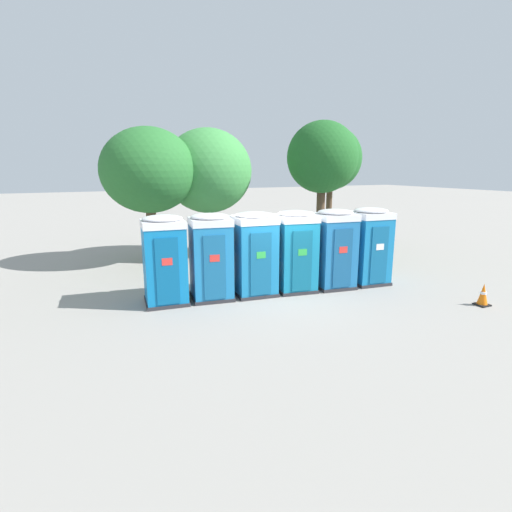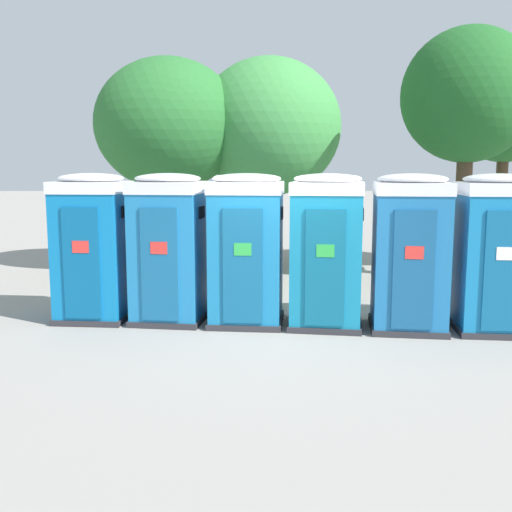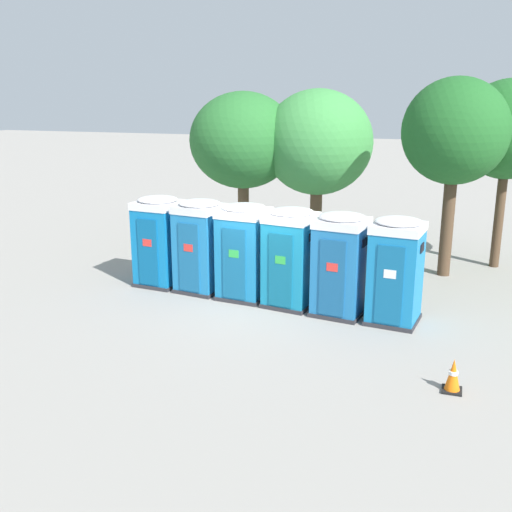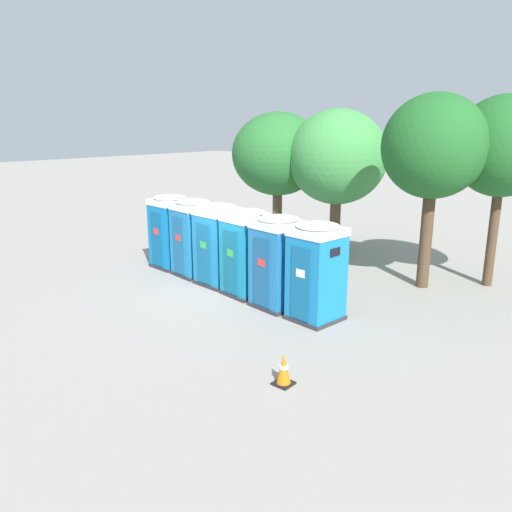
{
  "view_description": "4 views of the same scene",
  "coord_description": "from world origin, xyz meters",
  "px_view_note": "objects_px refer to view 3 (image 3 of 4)",
  "views": [
    {
      "loc": [
        -5.59,
        -10.39,
        3.82
      ],
      "look_at": [
        -0.59,
        0.3,
        1.2
      ],
      "focal_mm": 28.0,
      "sensor_mm": 36.0,
      "label": 1
    },
    {
      "loc": [
        -0.55,
        -9.64,
        2.62
      ],
      "look_at": [
        -0.48,
        0.29,
        1.16
      ],
      "focal_mm": 42.0,
      "sensor_mm": 36.0,
      "label": 2
    },
    {
      "loc": [
        4.59,
        -13.96,
        5.29
      ],
      "look_at": [
        -0.28,
        0.26,
        1.19
      ],
      "focal_mm": 42.0,
      "sensor_mm": 36.0,
      "label": 3
    },
    {
      "loc": [
        10.02,
        -10.31,
        4.85
      ],
      "look_at": [
        1.1,
        0.09,
        1.24
      ],
      "focal_mm": 35.0,
      "sensor_mm": 36.0,
      "label": 4
    }
  ],
  "objects_px": {
    "portapotty_3": "(290,257)",
    "portapotty_5": "(396,270)",
    "street_tree_0": "(508,130)",
    "street_tree_1": "(243,141)",
    "street_tree_3": "(318,143)",
    "portapotty_0": "(159,240)",
    "portapotty_1": "(200,245)",
    "traffic_cone": "(453,376)",
    "portapotty_2": "(244,251)",
    "portapotty_4": "(340,264)",
    "street_tree_2": "(455,133)"
  },
  "relations": [
    {
      "from": "portapotty_3",
      "to": "portapotty_5",
      "type": "bearing_deg",
      "value": -7.09
    },
    {
      "from": "street_tree_0",
      "to": "street_tree_1",
      "type": "xyz_separation_m",
      "value": [
        -8.48,
        0.14,
        -0.53
      ]
    },
    {
      "from": "street_tree_3",
      "to": "portapotty_0",
      "type": "bearing_deg",
      "value": -119.81
    },
    {
      "from": "portapotty_1",
      "to": "traffic_cone",
      "type": "relative_size",
      "value": 3.97
    },
    {
      "from": "street_tree_1",
      "to": "street_tree_0",
      "type": "bearing_deg",
      "value": -0.96
    },
    {
      "from": "portapotty_2",
      "to": "portapotty_3",
      "type": "bearing_deg",
      "value": -7.86
    },
    {
      "from": "traffic_cone",
      "to": "portapotty_2",
      "type": "bearing_deg",
      "value": 145.64
    },
    {
      "from": "portapotty_0",
      "to": "traffic_cone",
      "type": "distance_m",
      "value": 9.06
    },
    {
      "from": "portapotty_4",
      "to": "street_tree_1",
      "type": "xyz_separation_m",
      "value": [
        -4.66,
        5.88,
        2.41
      ]
    },
    {
      "from": "portapotty_0",
      "to": "street_tree_2",
      "type": "xyz_separation_m",
      "value": [
        7.63,
        3.56,
        2.93
      ]
    },
    {
      "from": "portapotty_3",
      "to": "traffic_cone",
      "type": "distance_m",
      "value": 5.48
    },
    {
      "from": "traffic_cone",
      "to": "street_tree_0",
      "type": "bearing_deg",
      "value": 83.37
    },
    {
      "from": "portapotty_3",
      "to": "street_tree_2",
      "type": "relative_size",
      "value": 0.44
    },
    {
      "from": "portapotty_0",
      "to": "portapotty_1",
      "type": "bearing_deg",
      "value": -6.2
    },
    {
      "from": "portapotty_0",
      "to": "street_tree_3",
      "type": "bearing_deg",
      "value": 60.19
    },
    {
      "from": "portapotty_3",
      "to": "street_tree_3",
      "type": "distance_m",
      "value": 6.57
    },
    {
      "from": "portapotty_5",
      "to": "street_tree_0",
      "type": "height_order",
      "value": "street_tree_0"
    },
    {
      "from": "portapotty_0",
      "to": "street_tree_1",
      "type": "relative_size",
      "value": 0.47
    },
    {
      "from": "street_tree_0",
      "to": "street_tree_3",
      "type": "relative_size",
      "value": 1.05
    },
    {
      "from": "street_tree_1",
      "to": "street_tree_2",
      "type": "distance_m",
      "value": 7.2
    },
    {
      "from": "portapotty_5",
      "to": "traffic_cone",
      "type": "relative_size",
      "value": 3.97
    },
    {
      "from": "portapotty_3",
      "to": "portapotty_4",
      "type": "relative_size",
      "value": 1.0
    },
    {
      "from": "portapotty_3",
      "to": "street_tree_0",
      "type": "height_order",
      "value": "street_tree_0"
    },
    {
      "from": "portapotty_0",
      "to": "portapotty_2",
      "type": "height_order",
      "value": "same"
    },
    {
      "from": "portapotty_4",
      "to": "portapotty_2",
      "type": "bearing_deg",
      "value": 171.56
    },
    {
      "from": "street_tree_2",
      "to": "traffic_cone",
      "type": "relative_size",
      "value": 9.01
    },
    {
      "from": "portapotty_1",
      "to": "portapotty_4",
      "type": "bearing_deg",
      "value": -8.13
    },
    {
      "from": "street_tree_1",
      "to": "portapotty_4",
      "type": "bearing_deg",
      "value": -51.62
    },
    {
      "from": "portapotty_5",
      "to": "traffic_cone",
      "type": "xyz_separation_m",
      "value": [
        1.43,
        -3.18,
        -0.97
      ]
    },
    {
      "from": "portapotty_0",
      "to": "portapotty_3",
      "type": "distance_m",
      "value": 4.01
    },
    {
      "from": "street_tree_2",
      "to": "traffic_cone",
      "type": "bearing_deg",
      "value": -86.75
    },
    {
      "from": "street_tree_3",
      "to": "street_tree_2",
      "type": "bearing_deg",
      "value": -24.34
    },
    {
      "from": "portapotty_5",
      "to": "street_tree_1",
      "type": "xyz_separation_m",
      "value": [
        -5.99,
        6.0,
        2.41
      ]
    },
    {
      "from": "portapotty_4",
      "to": "street_tree_0",
      "type": "height_order",
      "value": "street_tree_0"
    },
    {
      "from": "portapotty_0",
      "to": "portapotty_4",
      "type": "distance_m",
      "value": 5.35
    },
    {
      "from": "portapotty_1",
      "to": "street_tree_2",
      "type": "bearing_deg",
      "value": 30.45
    },
    {
      "from": "street_tree_1",
      "to": "portapotty_0",
      "type": "bearing_deg",
      "value": -97.04
    },
    {
      "from": "portapotty_2",
      "to": "street_tree_0",
      "type": "height_order",
      "value": "street_tree_0"
    },
    {
      "from": "portapotty_0",
      "to": "street_tree_3",
      "type": "height_order",
      "value": "street_tree_3"
    },
    {
      "from": "portapotty_5",
      "to": "street_tree_0",
      "type": "relative_size",
      "value": 0.44
    },
    {
      "from": "portapotty_0",
      "to": "portapotty_3",
      "type": "relative_size",
      "value": 1.0
    },
    {
      "from": "portapotty_2",
      "to": "street_tree_3",
      "type": "height_order",
      "value": "street_tree_3"
    },
    {
      "from": "portapotty_2",
      "to": "street_tree_2",
      "type": "relative_size",
      "value": 0.44
    },
    {
      "from": "street_tree_1",
      "to": "portapotty_1",
      "type": "bearing_deg",
      "value": -82.61
    },
    {
      "from": "traffic_cone",
      "to": "portapotty_0",
      "type": "bearing_deg",
      "value": 153.52
    },
    {
      "from": "portapotty_2",
      "to": "street_tree_1",
      "type": "xyz_separation_m",
      "value": [
        -2.02,
        5.49,
        2.41
      ]
    },
    {
      "from": "portapotty_2",
      "to": "street_tree_3",
      "type": "bearing_deg",
      "value": 84.78
    },
    {
      "from": "portapotty_1",
      "to": "portapotty_5",
      "type": "bearing_deg",
      "value": -7.38
    },
    {
      "from": "portapotty_4",
      "to": "street_tree_3",
      "type": "relative_size",
      "value": 0.47
    },
    {
      "from": "street_tree_3",
      "to": "traffic_cone",
      "type": "height_order",
      "value": "street_tree_3"
    }
  ]
}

